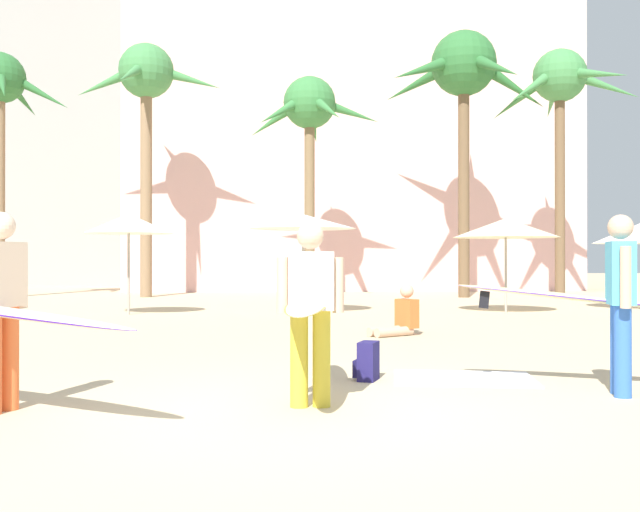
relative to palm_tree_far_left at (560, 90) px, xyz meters
The scene contains 16 objects.
ground 21.62m from the palm_tree_far_left, 118.94° to the right, with size 120.00×120.00×0.00m, color #C6B28C.
hotel_pink 12.56m from the palm_tree_far_left, 120.06° to the left, with size 19.03×11.55×18.17m, color beige.
hotel_tower_gray 28.08m from the palm_tree_far_left, 141.08° to the left, with size 14.32×10.30×25.79m, color gray.
palm_tree_far_left is the anchor object (origin of this frame).
palm_tree_left 8.65m from the palm_tree_far_left, behind, with size 4.72×4.72×7.60m.
palm_tree_center 3.33m from the palm_tree_far_left, behind, with size 6.07×6.39×9.22m.
palm_tree_right 19.24m from the palm_tree_far_left, behind, with size 4.41×4.71×8.42m.
palm_tree_far_right 14.33m from the palm_tree_far_left, behind, with size 5.20×5.05×8.84m.
cafe_umbrella_1 15.73m from the palm_tree_far_left, 153.97° to the right, with size 2.09×2.09×2.40m.
cafe_umbrella_2 9.46m from the palm_tree_far_left, 122.42° to the right, with size 2.58×2.58×2.32m.
cafe_umbrella_3 12.20m from the palm_tree_far_left, 145.75° to the right, with size 2.62×2.62×2.42m.
beach_towel 19.52m from the palm_tree_far_left, 116.47° to the right, with size 1.52×1.03×0.01m, color white.
backpack 19.91m from the palm_tree_far_left, 119.41° to the right, with size 0.32×0.35×0.42m.
person_mid_right 15.66m from the palm_tree_far_left, 124.05° to the right, with size 0.95×0.77×0.88m.
person_far_left 19.54m from the palm_tree_far_left, 111.74° to the right, with size 2.89×1.34×1.75m.
person_near_right 21.02m from the palm_tree_far_left, 119.49° to the right, with size 0.71×2.82×1.64m.
Camera 1 is at (-0.47, -6.18, 1.31)m, focal length 40.70 mm.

